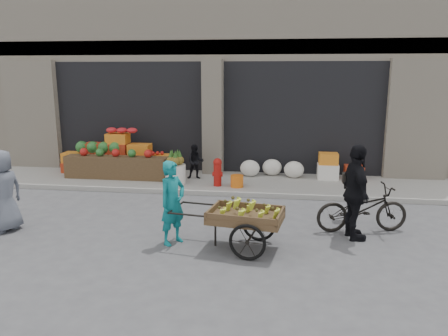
# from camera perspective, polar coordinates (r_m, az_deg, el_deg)

# --- Properties ---
(ground) EXTENTS (80.00, 80.00, 0.00)m
(ground) POSITION_cam_1_polar(r_m,az_deg,el_deg) (7.88, -7.45, -9.66)
(ground) COLOR #424244
(ground) RESTS_ON ground
(sidewalk) EXTENTS (18.00, 2.20, 0.12)m
(sidewalk) POSITION_cam_1_polar(r_m,az_deg,el_deg) (11.66, -2.13, -1.85)
(sidewalk) COLOR gray
(sidewalk) RESTS_ON ground
(building) EXTENTS (14.00, 6.45, 7.00)m
(building) POSITION_cam_1_polar(r_m,az_deg,el_deg) (15.19, 0.46, 14.11)
(building) COLOR beige
(building) RESTS_ON ground
(fruit_display) EXTENTS (3.10, 1.12, 1.24)m
(fruit_display) POSITION_cam_1_polar(r_m,az_deg,el_deg) (12.46, -13.24, 1.64)
(fruit_display) COLOR #A52F17
(fruit_display) RESTS_ON sidewalk
(pineapple_bin) EXTENTS (0.52, 0.52, 0.50)m
(pineapple_bin) POSITION_cam_1_polar(r_m,az_deg,el_deg) (11.27, -6.35, -0.81)
(pineapple_bin) COLOR silver
(pineapple_bin) RESTS_ON sidewalk
(fire_hydrant) EXTENTS (0.22, 0.22, 0.71)m
(fire_hydrant) POSITION_cam_1_polar(r_m,az_deg,el_deg) (10.98, -0.85, -0.39)
(fire_hydrant) COLOR #A5140F
(fire_hydrant) RESTS_ON sidewalk
(orange_bucket) EXTENTS (0.32, 0.32, 0.30)m
(orange_bucket) POSITION_cam_1_polar(r_m,az_deg,el_deg) (10.92, 1.70, -1.72)
(orange_bucket) COLOR orange
(orange_bucket) RESTS_ON sidewalk
(right_bay_goods) EXTENTS (3.35, 0.60, 0.70)m
(right_bay_goods) POSITION_cam_1_polar(r_m,az_deg,el_deg) (12.01, 10.75, 0.06)
(right_bay_goods) COLOR silver
(right_bay_goods) RESTS_ON sidewalk
(seated_person) EXTENTS (0.51, 0.43, 0.93)m
(seated_person) POSITION_cam_1_polar(r_m,az_deg,el_deg) (11.71, -3.75, 0.82)
(seated_person) COLOR black
(seated_person) RESTS_ON sidewalk
(banana_cart) EXTENTS (2.16, 1.13, 0.86)m
(banana_cart) POSITION_cam_1_polar(r_m,az_deg,el_deg) (7.35, 2.52, -5.99)
(banana_cart) COLOR brown
(banana_cart) RESTS_ON ground
(vendor_woman) EXTENTS (0.59, 0.64, 1.48)m
(vendor_woman) POSITION_cam_1_polar(r_m,az_deg,el_deg) (7.62, -6.73, -4.52)
(vendor_woman) COLOR #0F6E73
(vendor_woman) RESTS_ON ground
(vendor_grey) EXTENTS (0.75, 0.89, 1.56)m
(vendor_grey) POSITION_cam_1_polar(r_m,az_deg,el_deg) (9.13, -26.91, -2.67)
(vendor_grey) COLOR slate
(vendor_grey) RESTS_ON ground
(bicycle) EXTENTS (1.80, 0.93, 0.90)m
(bicycle) POSITION_cam_1_polar(r_m,az_deg,el_deg) (8.59, 17.58, -5.05)
(bicycle) COLOR black
(bicycle) RESTS_ON ground
(cyclist) EXTENTS (0.62, 1.08, 1.73)m
(cyclist) POSITION_cam_1_polar(r_m,az_deg,el_deg) (8.07, 16.82, -3.09)
(cyclist) COLOR black
(cyclist) RESTS_ON ground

